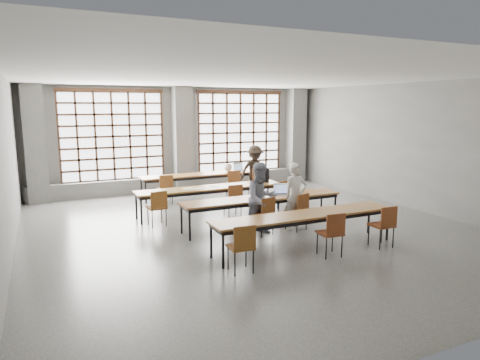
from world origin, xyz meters
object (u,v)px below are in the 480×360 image
laptop_front (281,192)px  laptop_back (240,169)px  chair_near_right (384,222)px  student_male (295,196)px  chair_back_right (257,179)px  chair_back_left (166,186)px  chair_front_left (265,212)px  plastic_bag (228,167)px  chair_back_mid (234,181)px  chair_near_left (242,243)px  red_pouch (241,244)px  desk_row_d (305,217)px  chair_mid_right (281,192)px  chair_front_right (299,208)px  green_box (259,195)px  mouse (297,193)px  chair_mid_left (158,205)px  desk_row_b (210,189)px  phone (271,197)px  chair_mid_centre (234,197)px  desk_row_a (203,176)px  chair_near_mid (332,230)px  desk_row_c (262,200)px  backpack (262,175)px  student_back (255,170)px  student_female (261,199)px

laptop_front → laptop_back: (0.73, 3.95, 0.00)m
chair_near_right → student_male: bearing=115.9°
chair_back_right → chair_near_right: size_ratio=1.00×
student_male → chair_back_left: bearing=119.0°
chair_front_left → plastic_bag: 4.77m
chair_back_mid → laptop_front: size_ratio=1.95×
chair_back_mid → plastic_bag: bearing=80.1°
chair_near_left → red_pouch: bearing=86.0°
desk_row_d → chair_mid_right: (1.13, 2.87, -0.13)m
chair_back_right → chair_mid_right: 2.26m
chair_front_right → laptop_back: size_ratio=2.12×
chair_near_right → green_box: chair_near_right is taller
chair_back_mid → laptop_front: (-0.17, -3.21, 0.25)m
laptop_front → mouse: 0.40m
chair_mid_left → chair_back_left: bearing=70.0°
chair_back_right → desk_row_b: bearing=-144.3°
chair_back_mid → phone: chair_back_mid is taller
mouse → chair_mid_centre: bearing=137.5°
red_pouch → chair_mid_left: bearing=99.6°
laptop_back → green_box: (-1.35, -3.97, -0.02)m
desk_row_a → chair_front_left: bearing=-93.0°
chair_back_right → phone: size_ratio=6.77×
chair_near_right → plastic_bag: size_ratio=3.08×
chair_back_left → chair_near_mid: same height
chair_mid_right → phone: size_ratio=6.77×
laptop_front → mouse: laptop_front is taller
desk_row_c → chair_mid_centre: (-0.26, 1.09, -0.13)m
student_male → laptop_back: student_male is taller
chair_near_right → red_pouch: size_ratio=4.40×
laptop_front → laptop_back: 4.01m
chair_mid_right → green_box: 1.59m
chair_near_right → student_male: size_ratio=0.56×
chair_near_mid → backpack: size_ratio=2.20×
chair_back_right → student_male: (-0.96, -3.81, 0.25)m
chair_near_left → green_box: (1.63, 2.48, 0.24)m
chair_back_left → chair_mid_right: size_ratio=1.00×
desk_row_a → chair_back_mid: bearing=-38.7°
phone → red_pouch: size_ratio=0.65×
mouse → laptop_front: bearing=161.6°
student_back → backpack: size_ratio=4.01×
desk_row_c → chair_near_mid: chair_near_mid is taller
desk_row_d → chair_back_left: 5.30m
chair_front_left → chair_near_mid: (0.50, -1.77, 0.00)m
desk_row_d → chair_front_left: (-0.31, 1.15, -0.13)m
chair_back_left → student_female: 3.99m
desk_row_a → mouse: (0.99, -3.96, 0.08)m
desk_row_a → chair_front_right: bearing=-81.7°
chair_mid_left → chair_mid_centre: (1.99, -0.00, 0.00)m
desk_row_b → chair_mid_centre: 0.76m
desk_row_d → mouse: size_ratio=40.82×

